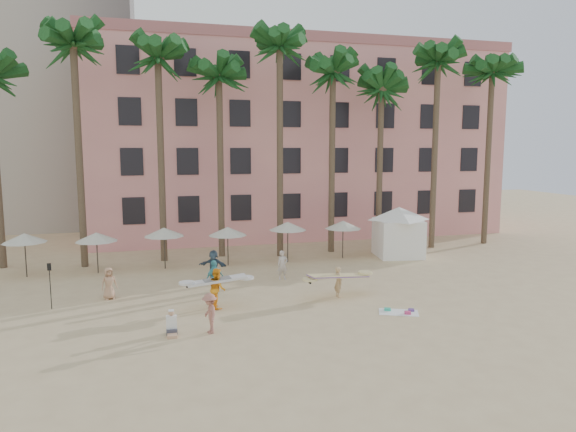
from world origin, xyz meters
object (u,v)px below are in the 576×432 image
(carrier_yellow, at_px, (338,279))
(cabana, at_px, (398,227))
(carrier_white, at_px, (217,287))
(pink_hotel, at_px, (292,144))

(carrier_yellow, bearing_deg, cabana, 47.74)
(cabana, relative_size, carrier_white, 1.76)
(cabana, distance_m, carrier_yellow, 11.33)
(pink_hotel, height_order, carrier_yellow, pink_hotel)
(cabana, bearing_deg, pink_hotel, 106.23)
(pink_hotel, relative_size, cabana, 6.83)
(cabana, bearing_deg, carrier_yellow, -132.26)
(pink_hotel, distance_m, carrier_white, 25.35)
(cabana, height_order, carrier_yellow, cabana)
(cabana, bearing_deg, carrier_white, -148.23)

